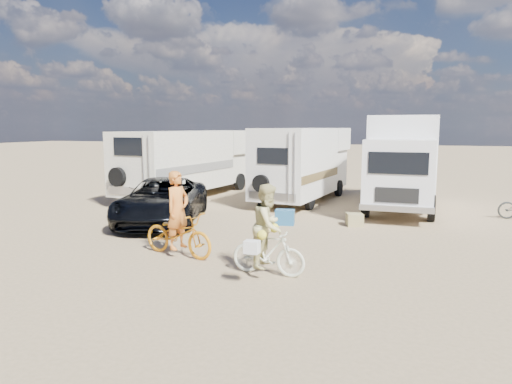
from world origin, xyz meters
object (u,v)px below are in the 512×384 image
(dark_suv, at_px, (162,200))
(rider_man, at_px, (178,218))
(rv_left, at_px, (192,163))
(bike_man, at_px, (178,234))
(rv_main, at_px, (304,165))
(bike_woman, at_px, (268,252))
(crate, at_px, (355,220))
(cooler, at_px, (285,217))
(box_truck, at_px, (402,163))
(rider_woman, at_px, (268,234))

(dark_suv, distance_m, rider_man, 4.11)
(rv_left, bearing_deg, bike_man, -58.31)
(rv_main, bearing_deg, dark_suv, -112.98)
(bike_man, xyz_separation_m, bike_woman, (2.45, -0.70, -0.04))
(bike_man, height_order, rider_man, rider_man)
(rider_man, bearing_deg, bike_man, 0.00)
(rv_left, bearing_deg, crate, -21.54)
(rider_man, relative_size, crate, 3.85)
(bike_man, xyz_separation_m, cooler, (1.48, 4.22, -0.29))
(box_truck, xyz_separation_m, cooler, (-3.36, -3.92, -1.48))
(box_truck, bearing_deg, rv_main, 167.63)
(bike_man, bearing_deg, cooler, -5.39)
(bike_woman, distance_m, crate, 5.57)
(bike_woman, xyz_separation_m, rider_woman, (0.00, 0.00, 0.38))
(bike_woman, height_order, crate, bike_woman)
(rider_woman, relative_size, cooler, 2.93)
(rv_left, bearing_deg, dark_suv, -65.83)
(crate, bearing_deg, cooler, -165.85)
(dark_suv, distance_m, rider_woman, 6.30)
(rider_man, xyz_separation_m, cooler, (1.48, 4.22, -0.69))
(box_truck, distance_m, rider_man, 9.50)
(rider_man, bearing_deg, crate, -23.04)
(bike_woman, distance_m, rider_man, 2.58)
(rider_man, relative_size, rider_woman, 1.07)
(box_truck, relative_size, dark_suv, 1.25)
(dark_suv, xyz_separation_m, cooler, (3.84, 0.86, -0.47))
(dark_suv, distance_m, crate, 6.12)
(dark_suv, xyz_separation_m, bike_woman, (4.81, -4.06, -0.22))
(bike_man, bearing_deg, rider_woman, -91.99)
(box_truck, bearing_deg, bike_woman, -104.20)
(rider_woman, relative_size, crate, 3.59)
(box_truck, distance_m, cooler, 5.37)
(rv_main, height_order, box_truck, box_truck)
(box_truck, bearing_deg, dark_suv, -145.49)
(crate, bearing_deg, dark_suv, -166.85)
(rv_left, relative_size, cooler, 14.05)
(rv_left, xyz_separation_m, box_truck, (8.90, -0.82, 0.29))
(rv_left, xyz_separation_m, cooler, (5.54, -4.74, -1.20))
(cooler, bearing_deg, crate, 4.85)
(rv_main, xyz_separation_m, bike_man, (-0.98, -9.06, -0.97))
(box_truck, height_order, cooler, box_truck)
(rv_left, xyz_separation_m, rider_woman, (6.50, -9.66, -0.57))
(rv_left, height_order, bike_woman, rv_left)
(cooler, height_order, crate, cooler)
(box_truck, height_order, rider_woman, box_truck)
(cooler, bearing_deg, dark_suv, -176.69)
(crate, bearing_deg, bike_woman, -101.71)
(bike_woman, relative_size, rider_man, 0.86)
(dark_suv, relative_size, crate, 10.53)
(rider_man, relative_size, cooler, 3.14)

